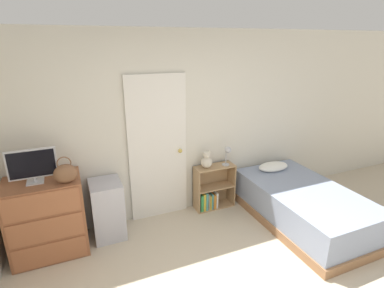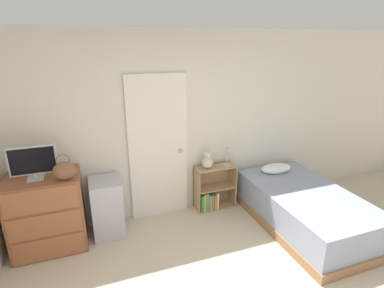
{
  "view_description": "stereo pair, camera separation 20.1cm",
  "coord_description": "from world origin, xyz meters",
  "views": [
    {
      "loc": [
        -1.2,
        -1.41,
        2.39
      ],
      "look_at": [
        0.26,
        2.04,
        1.1
      ],
      "focal_mm": 28.0,
      "sensor_mm": 36.0,
      "label": 1
    },
    {
      "loc": [
        -1.02,
        -1.48,
        2.39
      ],
      "look_at": [
        0.26,
        2.04,
        1.1
      ],
      "focal_mm": 28.0,
      "sensor_mm": 36.0,
      "label": 2
    }
  ],
  "objects": [
    {
      "name": "door_closed",
      "position": [
        -0.14,
        2.27,
        1.0
      ],
      "size": [
        0.81,
        0.09,
        2.01
      ],
      "color": "silver",
      "rests_on": "ground_plane"
    },
    {
      "name": "dresser",
      "position": [
        -1.57,
        1.99,
        0.46
      ],
      "size": [
        0.81,
        0.56,
        0.93
      ],
      "color": "brown",
      "rests_on": "ground_plane"
    },
    {
      "name": "tv",
      "position": [
        -1.62,
        1.97,
        1.13
      ],
      "size": [
        0.49,
        0.16,
        0.38
      ],
      "color": "#B7B7BC",
      "rests_on": "dresser"
    },
    {
      "name": "handbag",
      "position": [
        -1.31,
        1.82,
        1.04
      ],
      "size": [
        0.24,
        0.14,
        0.31
      ],
      "color": "brown",
      "rests_on": "dresser"
    },
    {
      "name": "bookshelf",
      "position": [
        0.62,
        2.15,
        0.26
      ],
      "size": [
        0.6,
        0.24,
        0.67
      ],
      "color": "tan",
      "rests_on": "ground_plane"
    },
    {
      "name": "wall_back",
      "position": [
        0.0,
        2.32,
        1.27
      ],
      "size": [
        10.0,
        0.06,
        2.55
      ],
      "color": "beige",
      "rests_on": "ground_plane"
    },
    {
      "name": "teddy_bear",
      "position": [
        0.54,
        2.15,
        0.77
      ],
      "size": [
        0.16,
        0.16,
        0.25
      ],
      "color": "beige",
      "rests_on": "bookshelf"
    },
    {
      "name": "bed",
      "position": [
        1.61,
        1.32,
        0.26
      ],
      "size": [
        1.1,
        1.92,
        0.62
      ],
      "color": "#996B47",
      "rests_on": "ground_plane"
    },
    {
      "name": "storage_bin",
      "position": [
        -0.89,
        2.05,
        0.37
      ],
      "size": [
        0.38,
        0.44,
        0.75
      ],
      "color": "#ADADB7",
      "rests_on": "ground_plane"
    },
    {
      "name": "desk_lamp",
      "position": [
        0.85,
        2.11,
        0.87
      ],
      "size": [
        0.12,
        0.12,
        0.29
      ],
      "color": "#B2B2B7",
      "rests_on": "bookshelf"
    }
  ]
}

